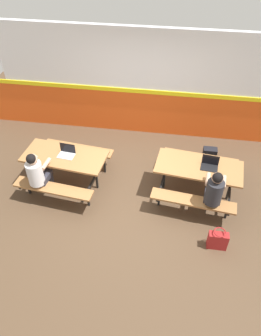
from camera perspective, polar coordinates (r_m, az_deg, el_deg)
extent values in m
cube|color=#4C3826|center=(6.79, -0.32, -4.98)|extent=(10.00, 10.00, 0.02)
cube|color=#E55119|center=(8.24, 2.15, 9.64)|extent=(8.00, 0.12, 1.10)
cube|color=yellow|center=(7.87, 2.21, 13.08)|extent=(8.00, 0.03, 0.10)
cube|color=silver|center=(7.60, 2.42, 18.27)|extent=(6.72, 0.12, 1.40)
cube|color=#9E6B3D|center=(6.72, -11.34, 2.00)|extent=(1.73, 0.94, 0.04)
cube|color=#9E6B3D|center=(6.51, -13.22, -3.45)|extent=(1.60, 0.46, 0.04)
cube|color=#9E6B3D|center=(7.34, -9.07, 3.35)|extent=(1.60, 0.46, 0.04)
cube|color=black|center=(7.23, -15.62, 0.57)|extent=(0.04, 0.04, 0.70)
cube|color=black|center=(7.20, -15.68, 0.81)|extent=(0.22, 1.54, 0.04)
cube|color=black|center=(7.02, -17.26, -2.97)|extent=(0.04, 0.04, 0.41)
cube|color=black|center=(7.65, -13.74, 2.19)|extent=(0.04, 0.04, 0.41)
cube|color=black|center=(6.75, -5.91, -1.31)|extent=(0.04, 0.04, 0.70)
cube|color=black|center=(6.72, -5.93, -1.06)|extent=(0.22, 1.54, 0.04)
cube|color=black|center=(6.52, -7.31, -5.19)|extent=(0.04, 0.04, 0.41)
cube|color=black|center=(7.19, -4.48, 0.53)|extent=(0.04, 0.04, 0.41)
cube|color=#9E6B3D|center=(6.48, 11.75, 0.16)|extent=(1.73, 0.94, 0.04)
cube|color=#9E6B3D|center=(6.22, 10.75, -5.60)|extent=(1.60, 0.46, 0.04)
cube|color=#9E6B3D|center=(7.16, 11.99, 1.71)|extent=(1.60, 0.46, 0.04)
cube|color=black|center=(6.76, 5.90, -1.22)|extent=(0.04, 0.04, 0.70)
cube|color=black|center=(6.73, 5.92, -0.97)|extent=(0.22, 1.54, 0.04)
cube|color=black|center=(6.50, 4.98, -5.11)|extent=(0.04, 0.04, 0.41)
cube|color=black|center=(7.23, 6.57, 0.61)|extent=(0.04, 0.04, 0.41)
cube|color=black|center=(6.77, 16.74, -3.13)|extent=(0.04, 0.04, 0.70)
cube|color=black|center=(6.74, 16.81, -2.89)|extent=(0.22, 1.54, 0.04)
cube|color=black|center=(6.51, 16.31, -7.10)|extent=(0.04, 0.04, 0.41)
cube|color=black|center=(7.24, 16.69, -1.18)|extent=(0.04, 0.04, 0.41)
cylinder|color=#2D2D38|center=(7.01, -14.79, -2.17)|extent=(0.11, 0.11, 0.45)
cylinder|color=#2D2D38|center=(6.93, -13.48, -2.45)|extent=(0.11, 0.11, 0.45)
cube|color=#2D2D38|center=(6.69, -15.10, -1.44)|extent=(0.34, 0.41, 0.12)
cylinder|color=silver|center=(6.43, -16.14, -0.89)|extent=(0.30, 0.30, 0.48)
cylinder|color=tan|center=(6.55, -16.58, 1.10)|extent=(0.11, 0.31, 0.08)
cylinder|color=tan|center=(6.43, -14.40, 0.68)|extent=(0.11, 0.31, 0.08)
sphere|color=tan|center=(6.23, -16.62, 1.46)|extent=(0.20, 0.20, 0.20)
sphere|color=black|center=(6.19, -16.81, 1.53)|extent=(0.18, 0.18, 0.18)
cylinder|color=#2D2D38|center=(6.60, 12.93, -5.15)|extent=(0.11, 0.11, 0.45)
cylinder|color=#2D2D38|center=(6.61, 14.47, -5.42)|extent=(0.11, 0.11, 0.45)
cube|color=#2D2D38|center=(6.30, 14.00, -4.51)|extent=(0.34, 0.41, 0.12)
cylinder|color=#26262B|center=(6.01, 14.24, -4.08)|extent=(0.30, 0.30, 0.48)
cylinder|color=tan|center=(6.08, 13.24, -1.90)|extent=(0.11, 0.31, 0.08)
cylinder|color=tan|center=(6.10, 15.83, -2.36)|extent=(0.11, 0.31, 0.08)
sphere|color=tan|center=(5.80, 14.79, -1.67)|extent=(0.20, 0.20, 0.20)
sphere|color=black|center=(5.75, 14.83, -1.62)|extent=(0.18, 0.18, 0.18)
cube|color=silver|center=(6.69, -11.04, 2.12)|extent=(0.34, 0.26, 0.01)
cube|color=black|center=(6.69, -10.81, 3.42)|extent=(0.32, 0.05, 0.21)
cube|color=black|center=(6.47, 13.43, 0.05)|extent=(0.34, 0.26, 0.01)
cube|color=black|center=(6.48, 13.67, 1.39)|extent=(0.32, 0.05, 0.21)
cube|color=black|center=(7.57, 13.41, 1.95)|extent=(0.30, 0.18, 0.44)
cube|color=black|center=(7.70, 13.31, 2.10)|extent=(0.21, 0.04, 0.19)
cube|color=maroon|center=(6.06, 14.80, -12.03)|extent=(0.34, 0.14, 0.36)
torus|color=maroon|center=(5.87, 15.21, -10.64)|extent=(0.21, 0.21, 0.02)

